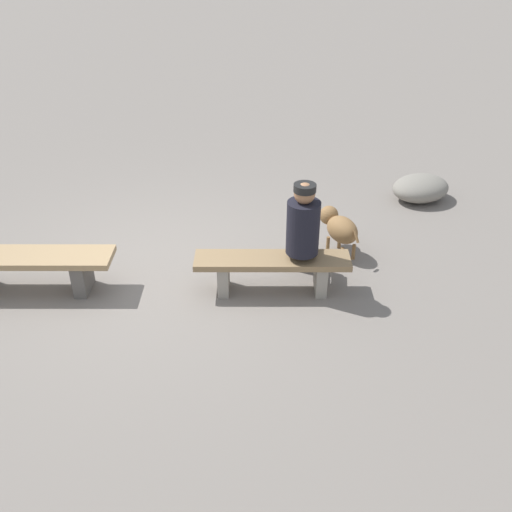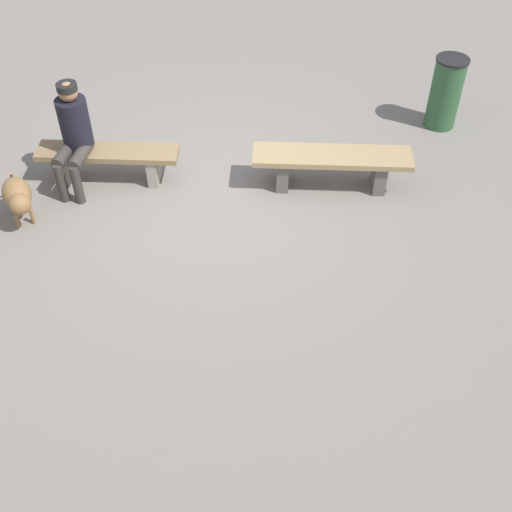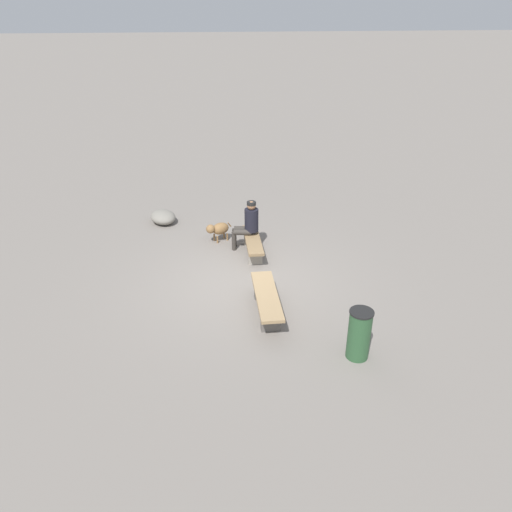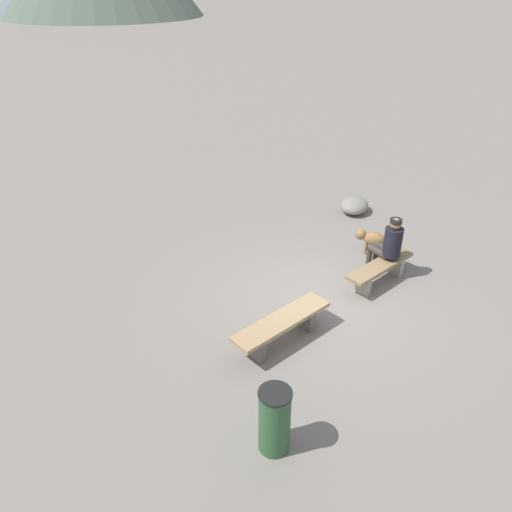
# 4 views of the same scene
# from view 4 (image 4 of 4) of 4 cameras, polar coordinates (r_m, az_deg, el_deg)

# --- Properties ---
(ground) EXTENTS (210.00, 210.00, 0.06)m
(ground) POSITION_cam_4_polar(r_m,az_deg,el_deg) (9.30, 7.19, -5.26)
(ground) COLOR gray
(bench_left) EXTENTS (1.86, 0.47, 0.45)m
(bench_left) POSITION_cam_4_polar(r_m,az_deg,el_deg) (8.11, 2.97, -7.99)
(bench_left) COLOR #605B56
(bench_left) RESTS_ON ground
(bench_right) EXTENTS (1.68, 0.39, 0.42)m
(bench_right) POSITION_cam_4_polar(r_m,az_deg,el_deg) (9.85, 14.05, -1.49)
(bench_right) COLOR gray
(bench_right) RESTS_ON ground
(seated_person) EXTENTS (0.41, 0.68, 1.29)m
(seated_person) POSITION_cam_4_polar(r_m,az_deg,el_deg) (9.92, 15.05, 1.47)
(seated_person) COLOR black
(seated_person) RESTS_ON ground
(dog) EXTENTS (0.49, 0.69, 0.53)m
(dog) POSITION_cam_4_polar(r_m,az_deg,el_deg) (10.81, 13.13, 2.00)
(dog) COLOR olive
(dog) RESTS_ON ground
(trash_bin) EXTENTS (0.43, 0.43, 0.96)m
(trash_bin) POSITION_cam_4_polar(r_m,az_deg,el_deg) (6.48, 2.14, -18.37)
(trash_bin) COLOR #2D5633
(trash_bin) RESTS_ON ground
(boulder) EXTENTS (1.06, 0.97, 0.36)m
(boulder) POSITION_cam_4_polar(r_m,az_deg,el_deg) (12.70, 11.26, 5.72)
(boulder) COLOR gray
(boulder) RESTS_ON ground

